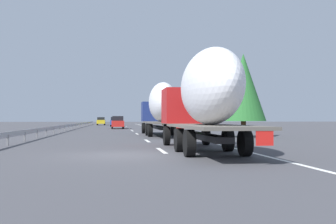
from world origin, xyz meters
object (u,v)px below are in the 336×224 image
at_px(car_black_suv, 117,121).
at_px(car_red_compact, 118,122).
at_px(truck_trailing, 204,96).
at_px(truck_lead, 161,107).
at_px(car_yellow_coupe, 101,121).
at_px(road_sign, 168,113).
at_px(car_blue_sedan, 115,122).

distance_m(car_black_suv, car_red_compact, 45.75).
xyz_separation_m(truck_trailing, car_black_suv, (86.73, 3.40, -1.54)).
height_order(truck_lead, car_black_suv, truck_lead).
height_order(car_yellow_coupe, road_sign, road_sign).
distance_m(car_black_suv, road_sign, 51.76).
xyz_separation_m(truck_lead, road_sign, (18.48, -3.10, -0.29)).
bearing_deg(car_blue_sedan, road_sign, -163.63).
bearing_deg(car_yellow_coupe, road_sign, -165.48).
bearing_deg(car_blue_sedan, truck_lead, -174.84).
height_order(car_yellow_coupe, car_red_compact, car_red_compact).
xyz_separation_m(truck_lead, car_red_compact, (24.05, 3.47, -1.57)).
bearing_deg(truck_trailing, car_blue_sedan, 3.68).
bearing_deg(car_black_suv, road_sign, -172.78).
xyz_separation_m(truck_trailing, car_yellow_coupe, (74.13, 6.93, -1.55)).
bearing_deg(car_red_compact, car_yellow_coupe, 5.96).
distance_m(car_blue_sedan, car_red_compact, 17.88).
distance_m(car_yellow_coupe, car_red_compact, 33.34).
height_order(car_red_compact, road_sign, road_sign).
xyz_separation_m(car_black_suv, car_red_compact, (-45.75, 0.07, 0.00)).
bearing_deg(truck_trailing, car_yellow_coupe, 5.34).
bearing_deg(car_blue_sedan, car_black_suv, -0.80).
distance_m(truck_lead, car_blue_sedan, 42.13).
height_order(truck_trailing, road_sign, truck_trailing).
relative_size(truck_trailing, car_red_compact, 2.63).
xyz_separation_m(truck_trailing, car_red_compact, (40.97, 3.47, -1.54)).
height_order(car_black_suv, car_red_compact, car_black_suv).
relative_size(car_black_suv, road_sign, 1.27).
relative_size(car_blue_sedan, car_red_compact, 1.00).
xyz_separation_m(car_black_suv, road_sign, (-51.33, -6.50, 1.28)).
distance_m(truck_lead, road_sign, 18.74).
bearing_deg(car_red_compact, car_black_suv, -0.09).
xyz_separation_m(car_red_compact, road_sign, (-5.58, -6.57, 1.28)).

